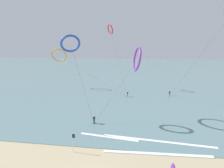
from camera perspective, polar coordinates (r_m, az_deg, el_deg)
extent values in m
cube|color=slate|center=(120.50, 4.81, 6.31)|extent=(400.00, 200.00, 0.08)
ellipsoid|color=#199351|center=(31.51, -6.80, -14.69)|extent=(1.40, 0.40, 0.06)
cylinder|color=black|center=(31.21, -6.67, -14.09)|extent=(0.12, 0.12, 0.80)
cylinder|color=black|center=(31.42, -6.98, -13.90)|extent=(0.12, 0.12, 0.80)
cube|color=black|center=(31.00, -6.86, -12.83)|extent=(0.37, 0.36, 0.62)
sphere|color=tan|center=(30.81, -6.89, -12.13)|extent=(0.22, 0.22, 0.22)
cylinder|color=black|center=(30.92, -6.57, -12.79)|extent=(0.40, 0.44, 0.39)
cylinder|color=black|center=(31.24, -7.05, -12.51)|extent=(0.40, 0.44, 0.39)
ellipsoid|color=silver|center=(51.62, 20.98, -4.15)|extent=(1.40, 0.40, 0.06)
cylinder|color=black|center=(51.56, 20.89, -3.66)|extent=(0.12, 0.12, 0.80)
cylinder|color=black|center=(51.43, 21.15, -3.73)|extent=(0.12, 0.12, 0.80)
cube|color=black|center=(51.30, 21.09, -2.93)|extent=(0.37, 0.37, 0.62)
sphere|color=tan|center=(51.19, 21.13, -2.48)|extent=(0.22, 0.22, 0.22)
cylinder|color=black|center=(51.51, 20.85, -2.79)|extent=(0.42, 0.42, 0.39)
cylinder|color=black|center=(51.29, 21.27, -2.90)|extent=(0.42, 0.42, 0.39)
ellipsoid|color=#8CC62D|center=(47.55, 5.93, -4.78)|extent=(1.40, 0.40, 0.06)
cylinder|color=black|center=(47.28, 5.94, -4.33)|extent=(0.12, 0.12, 0.80)
cylinder|color=black|center=(47.55, 5.94, -4.23)|extent=(0.12, 0.12, 0.80)
cube|color=black|center=(47.21, 5.96, -3.46)|extent=(0.21, 0.33, 0.62)
sphere|color=tan|center=(47.09, 5.97, -2.97)|extent=(0.22, 0.22, 0.22)
cylinder|color=black|center=(47.10, 5.97, -3.44)|extent=(0.51, 0.11, 0.39)
cylinder|color=black|center=(47.52, 5.96, -3.29)|extent=(0.51, 0.11, 0.39)
cylinder|color=#3F3F3F|center=(42.43, 28.17, 5.97)|extent=(5.03, 16.90, 21.14)
torus|color=#2647B7|center=(30.60, -15.57, 14.58)|extent=(4.52, 4.08, 3.41)
cylinder|color=#3F3F3F|center=(30.00, -11.11, -0.57)|extent=(4.57, 1.46, 15.57)
torus|color=orange|center=(59.94, -19.57, 10.30)|extent=(5.87, 3.67, 5.04)
cylinder|color=#3F3F3F|center=(52.02, -8.23, 3.57)|extent=(25.86, 8.65, 12.27)
torus|color=purple|center=(30.93, 9.45, 9.39)|extent=(2.09, 5.14, 5.03)
cylinder|color=#3F3F3F|center=(30.28, 1.33, -3.09)|extent=(8.25, 3.90, 12.62)
torus|color=red|center=(56.76, -0.70, 20.15)|extent=(3.08, 3.68, 3.47)
cylinder|color=#3F3F3F|center=(50.86, 2.42, 8.65)|extent=(6.89, 10.75, 21.37)
ellipsoid|color=purple|center=(23.19, 22.17, -27.61)|extent=(1.04, 1.97, 0.08)
cylinder|color=silver|center=(24.08, -14.84, -20.89)|extent=(0.06, 0.06, 3.03)
cube|color=navy|center=(23.38, -14.49, -18.61)|extent=(0.44, 0.03, 0.60)
cube|color=white|center=(24.73, 16.90, -24.15)|extent=(15.55, 1.06, 0.12)
cube|color=white|center=(27.30, 16.80, -20.17)|extent=(17.94, 1.92, 0.12)
cube|color=white|center=(27.24, -1.23, -19.61)|extent=(10.15, 1.66, 0.12)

